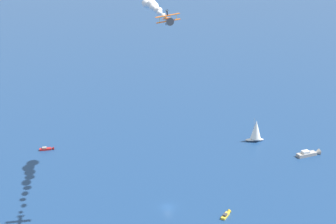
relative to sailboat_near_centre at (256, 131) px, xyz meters
The scene contains 8 objects.
ground_plane 68.22m from the sailboat_near_centre, 95.25° to the left, with size 2000.00×2000.00×0.00m, color navy.
sailboat_near_centre is the anchor object (origin of this frame).
motorboat_far_stbd 25.28m from the sailboat_near_centre, behind, with size 7.41×10.56×3.06m.
motorboat_trailing 64.50m from the sailboat_near_centre, 111.94° to the left, with size 2.36×5.59×1.57m.
motorboat_ahead 90.25m from the sailboat_near_centre, 45.90° to the left, with size 4.86×5.78×1.76m.
biplane_lead 89.24m from the sailboat_near_centre, 95.41° to the left, with size 6.73×6.57×3.66m.
wingwalker_lead 90.83m from the sailboat_near_centre, 95.23° to the left, with size 0.66×0.76×1.78m.
smoke_trail_lead 76.08m from the sailboat_near_centre, 66.86° to the left, with size 32.96×29.05×4.25m.
Camera 1 is at (-90.60, 108.82, 84.95)m, focal length 52.00 mm.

